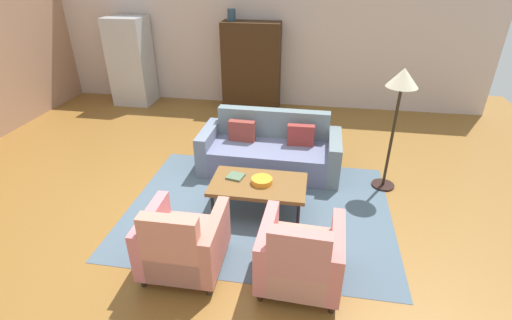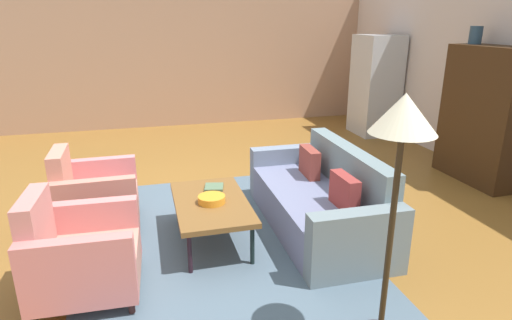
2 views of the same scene
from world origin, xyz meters
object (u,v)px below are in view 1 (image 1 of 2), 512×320
fruit_bowl (262,181)px  cabinet (252,66)px  armchair_left (182,245)px  coffee_table (258,185)px  vase_tall (232,15)px  floor_lamp (401,90)px  couch (271,151)px  refrigerator (131,61)px  armchair_right (300,258)px  book_stack (235,176)px

fruit_bowl → cabinet: (-0.81, 3.82, 0.43)m
armchair_left → coffee_table: bearing=62.2°
vase_tall → floor_lamp: bearing=-45.7°
couch → refrigerator: refrigerator is taller
armchair_right → cabinet: bearing=107.6°
coffee_table → vase_tall: (-1.16, 3.81, 1.52)m
cabinet → couch: bearing=-73.8°
coffee_table → cabinet: (-0.76, 3.82, 0.51)m
vase_tall → refrigerator: vase_tall is taller
vase_tall → fruit_bowl: bearing=-72.4°
cabinet → coffee_table: bearing=-78.7°
armchair_left → vase_tall: (-0.56, 4.98, 1.57)m
coffee_table → fruit_bowl: bearing=-0.0°
coffee_table → book_stack: bearing=165.0°
armchair_right → floor_lamp: bearing=64.5°
cabinet → book_stack: bearing=-83.1°
fruit_bowl → refrigerator: 5.10m
couch → coffee_table: 1.19m
couch → floor_lamp: size_ratio=1.23×
book_stack → refrigerator: 4.80m
book_stack → cabinet: bearing=96.9°
couch → armchair_left: bearing=76.3°
coffee_table → armchair_right: size_ratio=1.36×
couch → coffee_table: (-0.00, -1.19, 0.11)m
refrigerator → armchair_left: bearing=-60.0°
couch → cabinet: bearing=-73.3°
fruit_bowl → refrigerator: (-3.46, 3.71, 0.46)m
couch → armchair_left: armchair_left is taller
fruit_bowl → refrigerator: size_ratio=0.14×
cabinet → floor_lamp: cabinet is taller
armchair_right → floor_lamp: size_ratio=0.51×
couch → book_stack: (-0.31, -1.10, 0.16)m
coffee_table → book_stack: 0.33m
coffee_table → fruit_bowl: (0.05, -0.00, 0.07)m
armchair_left → fruit_bowl: 1.34m
coffee_table → book_stack: book_stack is taller
fruit_bowl → floor_lamp: bearing=28.6°
book_stack → vase_tall: vase_tall is taller
fruit_bowl → couch: bearing=92.1°
book_stack → refrigerator: bearing=130.6°
vase_tall → refrigerator: size_ratio=0.13×
couch → fruit_bowl: (0.04, -1.19, 0.18)m
armchair_right → vase_tall: 5.51m
couch → armchair_right: size_ratio=2.40×
armchair_left → book_stack: size_ratio=3.68×
couch → book_stack: size_ratio=8.81×
cabinet → vase_tall: 1.09m
armchair_right → vase_tall: vase_tall is taller
coffee_table → cabinet: size_ratio=0.67×
fruit_bowl → cabinet: 3.93m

